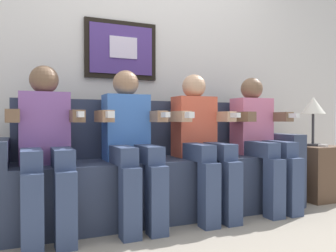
# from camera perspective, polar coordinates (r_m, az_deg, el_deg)

# --- Properties ---
(ground_plane) EXTENTS (6.26, 6.26, 0.00)m
(ground_plane) POSITION_cam_1_polar(r_m,az_deg,el_deg) (2.47, 1.44, -16.52)
(ground_plane) COLOR #9E9384
(back_wall_assembly) EXTENTS (4.81, 0.10, 2.60)m
(back_wall_assembly) POSITION_cam_1_polar(r_m,az_deg,el_deg) (3.11, -4.66, 11.34)
(back_wall_assembly) COLOR silver
(back_wall_assembly) RESTS_ON ground_plane
(couch) EXTENTS (2.41, 0.58, 0.90)m
(couch) POSITION_cam_1_polar(r_m,az_deg,el_deg) (2.69, -1.51, -8.21)
(couch) COLOR #333D56
(couch) RESTS_ON ground_plane
(person_leftmost) EXTENTS (0.46, 0.56, 1.11)m
(person_leftmost) POSITION_cam_1_polar(r_m,az_deg,el_deg) (2.31, -19.90, -2.51)
(person_leftmost) COLOR #8C59A5
(person_leftmost) RESTS_ON ground_plane
(person_left_center) EXTENTS (0.46, 0.56, 1.11)m
(person_left_center) POSITION_cam_1_polar(r_m,az_deg,el_deg) (2.41, -6.30, -2.29)
(person_left_center) COLOR #3F72CC
(person_left_center) RESTS_ON ground_plane
(person_right_center) EXTENTS (0.46, 0.56, 1.11)m
(person_right_center) POSITION_cam_1_polar(r_m,az_deg,el_deg) (2.63, 5.61, -2.00)
(person_right_center) COLOR #D8593F
(person_right_center) RESTS_ON ground_plane
(person_rightmost) EXTENTS (0.46, 0.56, 1.11)m
(person_rightmost) POSITION_cam_1_polar(r_m,az_deg,el_deg) (2.95, 15.31, -1.71)
(person_rightmost) COLOR pink
(person_rightmost) RESTS_ON ground_plane
(side_table_right) EXTENTS (0.40, 0.40, 0.50)m
(side_table_right) POSITION_cam_1_polar(r_m,az_deg,el_deg) (3.51, 23.77, -7.15)
(side_table_right) COLOR brown
(side_table_right) RESTS_ON ground_plane
(table_lamp) EXTENTS (0.22, 0.22, 0.46)m
(table_lamp) POSITION_cam_1_polar(r_m,az_deg,el_deg) (3.46, 23.26, 2.85)
(table_lamp) COLOR #333338
(table_lamp) RESTS_ON side_table_right
(spare_remote_on_table) EXTENTS (0.04, 0.13, 0.02)m
(spare_remote_on_table) POSITION_cam_1_polar(r_m,az_deg,el_deg) (3.41, 24.38, -2.99)
(spare_remote_on_table) COLOR white
(spare_remote_on_table) RESTS_ON side_table_right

